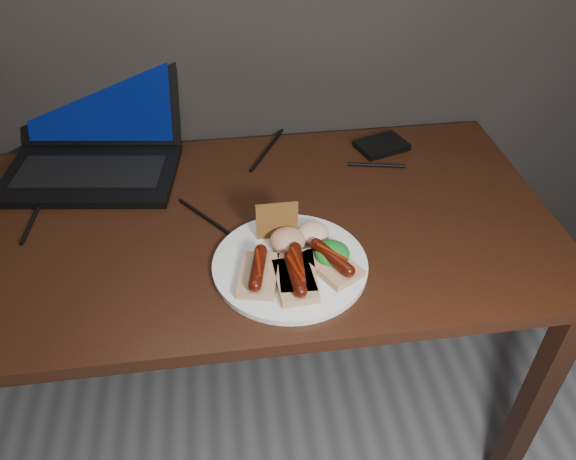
# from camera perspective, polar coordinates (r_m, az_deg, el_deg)

# --- Properties ---
(desk) EXTENTS (1.40, 0.70, 0.75)m
(desk) POSITION_cam_1_polar(r_m,az_deg,el_deg) (1.28, -5.34, -2.21)
(desk) COLOR #33180C
(desk) RESTS_ON ground
(laptop) EXTENTS (0.44, 0.38, 0.25)m
(laptop) POSITION_cam_1_polar(r_m,az_deg,el_deg) (1.45, -19.19, 8.12)
(laptop) COLOR black
(laptop) RESTS_ON desk
(hard_drive) EXTENTS (0.14, 0.12, 0.02)m
(hard_drive) POSITION_cam_1_polar(r_m,az_deg,el_deg) (1.48, 9.48, 8.47)
(hard_drive) COLOR black
(hard_drive) RESTS_ON desk
(desk_cables) EXTENTS (0.87, 0.44, 0.01)m
(desk_cables) POSITION_cam_1_polar(r_m,az_deg,el_deg) (1.33, -7.26, 4.67)
(desk_cables) COLOR black
(desk_cables) RESTS_ON desk
(plate) EXTENTS (0.37, 0.37, 0.01)m
(plate) POSITION_cam_1_polar(r_m,az_deg,el_deg) (1.11, 0.21, -3.54)
(plate) COLOR silver
(plate) RESTS_ON desk
(bread_sausage_left) EXTENTS (0.09, 0.13, 0.04)m
(bread_sausage_left) POSITION_cam_1_polar(r_m,az_deg,el_deg) (1.06, -3.04, -4.26)
(bread_sausage_left) COLOR tan
(bread_sausage_left) RESTS_ON plate
(bread_sausage_center) EXTENTS (0.08, 0.12, 0.04)m
(bread_sausage_center) POSITION_cam_1_polar(r_m,az_deg,el_deg) (1.06, 0.94, -4.03)
(bread_sausage_center) COLOR tan
(bread_sausage_center) RESTS_ON plate
(bread_sausage_right) EXTENTS (0.12, 0.13, 0.04)m
(bread_sausage_right) POSITION_cam_1_polar(r_m,az_deg,el_deg) (1.08, 4.45, -3.22)
(bread_sausage_right) COLOR tan
(bread_sausage_right) RESTS_ON plate
(bread_sausage_extra) EXTENTS (0.08, 0.12, 0.04)m
(bread_sausage_extra) POSITION_cam_1_polar(r_m,az_deg,el_deg) (1.05, 0.73, -4.85)
(bread_sausage_extra) COLOR tan
(bread_sausage_extra) RESTS_ON plate
(crispbread) EXTENTS (0.09, 0.01, 0.08)m
(crispbread) POSITION_cam_1_polar(r_m,az_deg,el_deg) (1.13, -1.12, 0.95)
(crispbread) COLOR #946128
(crispbread) RESTS_ON plate
(salad_greens) EXTENTS (0.07, 0.07, 0.04)m
(salad_greens) POSITION_cam_1_polar(r_m,az_deg,el_deg) (1.10, 4.47, -2.38)
(salad_greens) COLOR #115713
(salad_greens) RESTS_ON plate
(salsa_mound) EXTENTS (0.07, 0.07, 0.04)m
(salsa_mound) POSITION_cam_1_polar(r_m,az_deg,el_deg) (1.12, -0.03, -1.04)
(salsa_mound) COLOR maroon
(salsa_mound) RESTS_ON plate
(coleslaw_mound) EXTENTS (0.06, 0.06, 0.04)m
(coleslaw_mound) POSITION_cam_1_polar(r_m,az_deg,el_deg) (1.14, 2.55, -0.24)
(coleslaw_mound) COLOR beige
(coleslaw_mound) RESTS_ON plate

